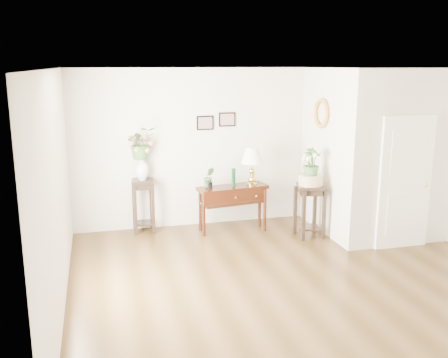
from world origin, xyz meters
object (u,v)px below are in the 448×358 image
object	(u,v)px
console_table	(233,209)
plant_stand_a	(143,206)
plant_stand_b	(309,211)
table_lamp	(252,165)

from	to	relation	value
console_table	plant_stand_a	distance (m)	1.55
plant_stand_a	plant_stand_b	bearing A→B (deg)	-19.73
table_lamp	console_table	bearing A→B (deg)	180.00
console_table	table_lamp	distance (m)	0.83
table_lamp	plant_stand_a	distance (m)	2.01
plant_stand_a	plant_stand_b	size ratio (longest dim) A/B	1.04
plant_stand_a	plant_stand_b	distance (m)	2.85
table_lamp	plant_stand_b	distance (m)	1.24
plant_stand_a	plant_stand_b	xyz separation A→B (m)	(2.68, -0.96, -0.02)
table_lamp	plant_stand_a	world-z (taller)	table_lamp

